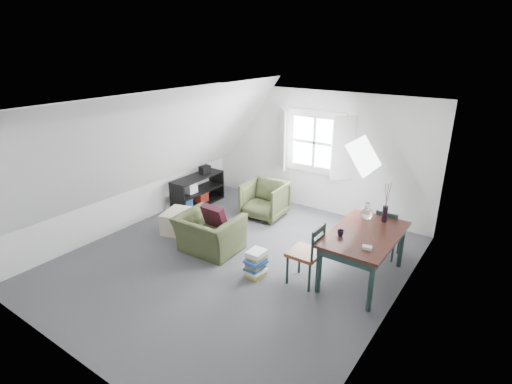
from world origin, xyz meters
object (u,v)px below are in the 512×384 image
Objects in this scene: armchair_near at (210,250)px; ottoman at (182,222)px; dining_table at (364,239)px; armchair_far at (265,216)px; media_shelf at (197,192)px; dining_chair_far at (387,232)px; magazine_stack at (256,264)px; dining_chair_near at (307,253)px.

armchair_near is 1.66× the size of ottoman.
ottoman is 0.39× the size of dining_table.
armchair_near is 1.24× the size of armchair_far.
ottoman is 1.32m from media_shelf.
dining_chair_far is at bearing -8.48° from armchair_far.
armchair_near is 0.97m from ottoman.
dining_table is at bearing -167.25° from armchair_near.
armchair_far is 1.74m from ottoman.
ottoman is at bearing 167.68° from magazine_stack.
dining_chair_near is 0.82m from magazine_stack.
armchair_far is at bearing -0.09° from dining_chair_far.
dining_chair_near reaches higher than media_shelf.
dining_table reaches higher than ottoman.
armchair_near is 1.14m from magazine_stack.
media_shelf is at bearing -90.73° from dining_chair_near.
armchair_near is 2.43× the size of magazine_stack.
magazine_stack is (2.69, -1.57, -0.09)m from media_shelf.
dining_chair_near reaches higher than armchair_near.
armchair_far is (-0.02, 1.73, 0.00)m from armchair_near.
ottoman is at bearing -56.05° from media_shelf.
magazine_stack is at bearing -145.31° from dining_table.
armchair_far is 0.63× the size of media_shelf.
dining_table is 3.73× the size of magazine_stack.
magazine_stack reaches higher than armchair_far.
magazine_stack is at bearing 54.62° from dining_chair_far.
dining_chair_far is at bearing 87.38° from dining_table.
dining_chair_near is at bearing -17.40° from media_shelf.
dining_table is at bearing 152.56° from dining_chair_near.
magazine_stack is at bearing -26.85° from media_shelf.
ottoman is at bearing -73.35° from dining_chair_near.
magazine_stack reaches higher than armchair_near.
dining_table is at bearing -6.75° from media_shelf.
dining_chair_far reaches higher than armchair_far.
dining_chair_near is (2.74, -0.17, 0.30)m from ottoman.
ottoman is (-0.89, -1.48, 0.20)m from armchair_far.
dining_table is 0.92m from dining_chair_far.
ottoman is 0.47× the size of media_shelf.
ottoman is (-0.92, 0.25, 0.20)m from armchair_near.
dining_table is at bearing 6.81° from ottoman.
armchair_near is at bearing -15.40° from ottoman.
ottoman reaches higher than armchair_far.
dining_chair_near is 0.75× the size of media_shelf.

